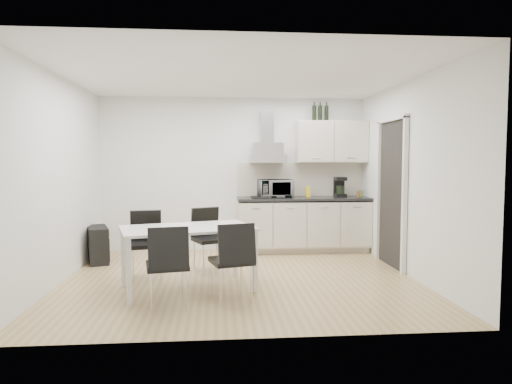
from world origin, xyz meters
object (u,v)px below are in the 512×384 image
(dining_table, at_px, (188,233))
(floor_speaker, at_px, (170,243))
(chair_far_left, at_px, (146,245))
(chair_near_left, at_px, (167,267))
(chair_far_right, at_px, (210,240))
(kitchenette, at_px, (305,202))
(chair_near_right, at_px, (231,262))
(guitar_amp, at_px, (98,244))

(dining_table, relative_size, floor_speaker, 5.73)
(chair_far_left, relative_size, floor_speaker, 2.96)
(dining_table, relative_size, chair_near_left, 1.94)
(chair_near_left, bearing_deg, chair_far_right, 64.00)
(kitchenette, xyz_separation_m, chair_near_right, (-1.33, -2.68, -0.39))
(floor_speaker, bearing_deg, chair_far_right, -86.94)
(dining_table, bearing_deg, chair_near_right, -61.76)
(kitchenette, bearing_deg, dining_table, -130.34)
(chair_near_left, distance_m, chair_near_right, 0.69)
(chair_far_right, bearing_deg, floor_speaker, -88.61)
(chair_far_right, bearing_deg, chair_near_left, 50.63)
(kitchenette, height_order, chair_near_right, kitchenette)
(chair_far_left, bearing_deg, guitar_amp, -60.25)
(kitchenette, xyz_separation_m, chair_near_left, (-2.00, -2.85, -0.39))
(chair_near_left, height_order, guitar_amp, chair_near_left)
(kitchenette, height_order, chair_near_left, kitchenette)
(chair_near_right, relative_size, floor_speaker, 2.96)
(kitchenette, distance_m, dining_table, 2.83)
(dining_table, xyz_separation_m, chair_far_left, (-0.56, 0.52, -0.24))
(chair_far_left, xyz_separation_m, chair_near_left, (0.40, -1.21, 0.00))
(guitar_amp, bearing_deg, floor_speaker, 17.82)
(chair_far_left, xyz_separation_m, floor_speaker, (0.12, 1.80, -0.29))
(kitchenette, height_order, chair_far_right, kitchenette)
(dining_table, distance_m, floor_speaker, 2.42)
(kitchenette, distance_m, chair_near_right, 3.02)
(dining_table, relative_size, chair_far_left, 1.94)
(guitar_amp, relative_size, floor_speaker, 2.35)
(chair_near_left, distance_m, floor_speaker, 3.04)
(chair_far_left, height_order, chair_far_right, same)
(kitchenette, bearing_deg, chair_far_left, -145.64)
(dining_table, bearing_deg, chair_near_left, -119.21)
(chair_far_right, distance_m, chair_near_left, 1.58)
(chair_far_left, bearing_deg, chair_near_left, 97.94)
(kitchenette, bearing_deg, chair_near_left, -125.08)
(dining_table, height_order, floor_speaker, dining_table)
(chair_near_left, xyz_separation_m, guitar_amp, (-1.28, 2.27, -0.17))
(chair_near_left, bearing_deg, chair_far_left, 97.67)
(chair_far_left, bearing_deg, kitchenette, -155.83)
(guitar_amp, bearing_deg, chair_near_left, -79.21)
(chair_near_right, relative_size, guitar_amp, 1.26)
(dining_table, bearing_deg, chair_far_left, 121.76)
(floor_speaker, bearing_deg, kitchenette, -26.30)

